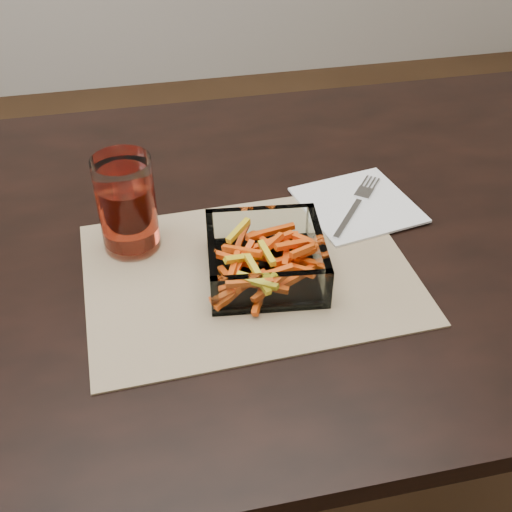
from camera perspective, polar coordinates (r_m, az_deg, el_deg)
The scene contains 6 objects.
dining_table at distance 1.03m, azimuth -2.31°, elevation -1.62°, with size 1.60×0.90×0.75m.
placemat at distance 0.90m, azimuth -0.65°, elevation -1.46°, with size 0.45×0.33×0.00m, color tan.
glass_bowl at distance 0.88m, azimuth 0.85°, elevation -0.34°, with size 0.17×0.17×0.06m.
tumbler at distance 0.92m, azimuth -11.37°, elevation 4.25°, with size 0.08×0.08×0.14m.
napkin at distance 1.04m, azimuth 9.01°, elevation 4.53°, with size 0.17×0.17×0.00m, color white.
fork at distance 1.03m, azimuth 8.99°, elevation 4.63°, with size 0.13×0.16×0.00m.
Camera 1 is at (-0.12, -0.77, 1.34)m, focal length 45.00 mm.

